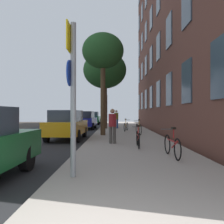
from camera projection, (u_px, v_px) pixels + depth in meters
name	position (u px, v px, depth m)	size (l,w,h in m)	color
ground_plane	(76.00, 134.00, 16.52)	(41.80, 41.80, 0.00)	#332D28
road_asphalt	(47.00, 133.00, 16.54)	(7.00, 38.00, 0.01)	#232326
sidewalk	(125.00, 133.00, 16.48)	(4.20, 38.00, 0.12)	#9E9389
building_facade	(162.00, 9.00, 15.98)	(0.56, 27.00, 17.33)	brown
sign_post	(72.00, 86.00, 4.96)	(0.16, 0.60, 3.32)	gray
traffic_light	(106.00, 104.00, 25.92)	(0.43, 0.24, 3.39)	black
tree_near	(103.00, 52.00, 14.23)	(2.57, 2.57, 6.30)	#4C3823
tree_far	(105.00, 71.00, 20.33)	(3.80, 3.80, 6.76)	brown
bicycle_0	(172.00, 145.00, 7.14)	(0.42, 1.74, 0.94)	black
bicycle_1	(138.00, 138.00, 9.19)	(0.42, 1.58, 0.90)	black
bicycle_2	(139.00, 129.00, 14.55)	(0.42, 1.73, 0.96)	black
bicycle_3	(126.00, 126.00, 17.28)	(0.53, 1.65, 0.94)	black
pedestrian_0	(112.00, 124.00, 10.30)	(0.47, 0.47, 1.55)	#4C4742
pedestrian_1	(116.00, 118.00, 20.37)	(0.50, 0.50, 1.61)	navy
car_1	(67.00, 125.00, 12.80)	(1.79, 4.11, 1.62)	orange
car_2	(84.00, 120.00, 21.13)	(2.03, 4.21, 1.62)	navy
car_3	(93.00, 118.00, 29.46)	(1.90, 4.28, 1.62)	#19662D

